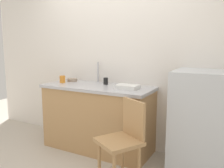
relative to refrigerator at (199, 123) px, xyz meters
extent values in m
cube|color=white|center=(-1.23, 0.35, 0.70)|extent=(4.80, 0.10, 2.59)
cube|color=tan|center=(-1.34, 0.00, -0.16)|extent=(1.49, 0.60, 0.87)
cube|color=#B7B7BC|center=(-1.34, 0.00, 0.30)|extent=(1.53, 0.64, 0.04)
cylinder|color=#B7B7BC|center=(-1.49, 0.25, 0.46)|extent=(0.02, 0.02, 0.30)
cube|color=silver|center=(0.00, 0.00, 0.00)|extent=(0.58, 0.60, 1.18)
cylinder|color=tan|center=(-0.89, -0.70, -0.37)|extent=(0.04, 0.04, 0.45)
cylinder|color=tan|center=(-0.74, -0.44, -0.37)|extent=(0.04, 0.04, 0.45)
cylinder|color=tan|center=(-0.48, -0.59, -0.37)|extent=(0.04, 0.04, 0.45)
cube|color=tan|center=(-0.69, -0.64, -0.12)|extent=(0.55, 0.55, 0.04)
cube|color=tan|center=(-0.59, -0.48, 0.10)|extent=(0.33, 0.21, 0.40)
cube|color=white|center=(-0.89, -0.01, 0.34)|extent=(0.28, 0.20, 0.05)
cylinder|color=gray|center=(-1.89, 0.14, 0.34)|extent=(0.15, 0.15, 0.04)
cylinder|color=black|center=(-1.30, 0.14, 0.36)|extent=(0.06, 0.06, 0.10)
cylinder|color=orange|center=(-1.93, -0.03, 0.37)|extent=(0.08, 0.08, 0.10)
camera|label=1|loc=(0.38, -2.73, 0.87)|focal=38.50mm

